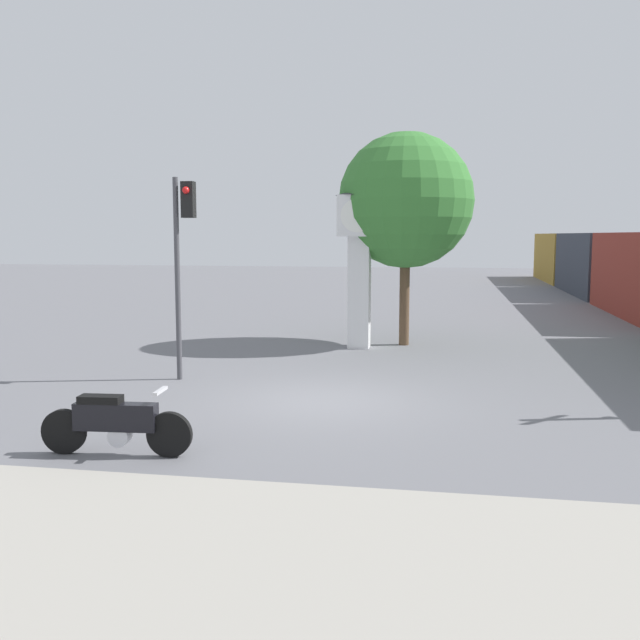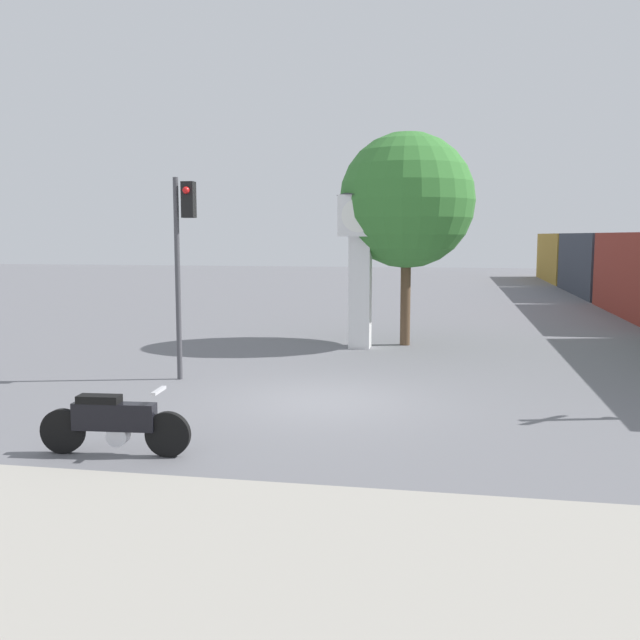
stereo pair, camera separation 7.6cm
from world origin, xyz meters
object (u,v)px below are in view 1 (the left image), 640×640
object	(u,v)px
motorcycle	(116,423)
street_tree	(406,201)
traffic_light	(182,242)
freight_train	(620,268)
clock_tower	(360,242)

from	to	relation	value
motorcycle	street_tree	bearing A→B (deg)	68.57
street_tree	motorcycle	bearing A→B (deg)	-107.17
motorcycle	traffic_light	xyz separation A→B (m)	(-1.01, 5.56, 2.64)
traffic_light	freight_train	bearing A→B (deg)	56.17
motorcycle	clock_tower	distance (m)	11.46
motorcycle	street_tree	size ratio (longest dim) A/B	0.37
motorcycle	freight_train	xyz separation A→B (m)	(13.07, 26.58, 1.21)
freight_train	traffic_light	xyz separation A→B (m)	(-14.08, -21.01, 1.43)
freight_train	street_tree	bearing A→B (deg)	-122.40
clock_tower	freight_train	distance (m)	19.03
clock_tower	freight_train	xyz separation A→B (m)	(10.73, 15.66, -1.38)
traffic_light	street_tree	size ratio (longest dim) A/B	0.73
clock_tower	street_tree	bearing A→B (deg)	30.71
street_tree	clock_tower	bearing A→B (deg)	-149.29
clock_tower	street_tree	size ratio (longest dim) A/B	0.73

